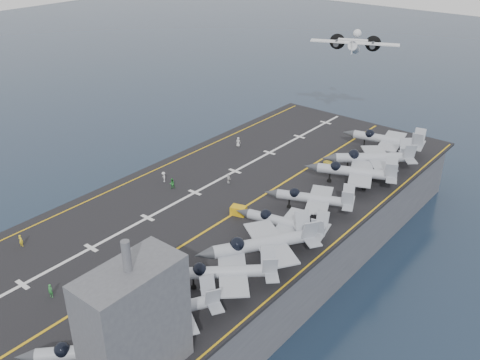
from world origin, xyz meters
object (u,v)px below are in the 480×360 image
Objects in this scene: island_superstructure at (133,310)px; fighter_jet_0 at (94,350)px; tow_cart_a at (132,276)px; transport_plane at (354,48)px.

island_superstructure reaches higher than fighter_jet_0.
tow_cart_a is (-11.41, 8.93, -6.92)m from island_superstructure.
transport_plane is at bearing 106.12° from island_superstructure.
island_superstructure is 6.63× the size of tow_cart_a.
transport_plane is (-25.58, 88.49, 4.24)m from island_superstructure.
fighter_jet_0 is 94.04m from transport_plane.
tow_cart_a is 0.09× the size of transport_plane.
tow_cart_a is at bearing 141.97° from island_superstructure.
island_superstructure is 16.06m from tow_cart_a.
transport_plane is (-22.02, 90.94, 9.46)m from fighter_jet_0.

